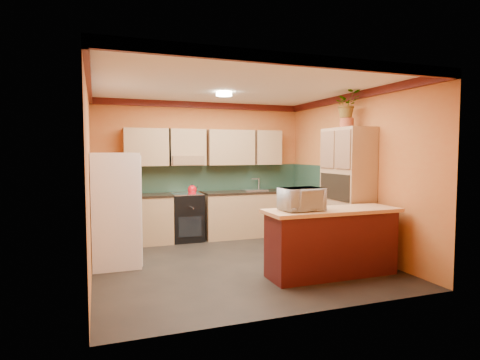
% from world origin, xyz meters
% --- Properties ---
extents(room_shell, '(4.24, 4.24, 2.72)m').
position_xyz_m(room_shell, '(0.02, 0.28, 2.09)').
color(room_shell, black).
rests_on(room_shell, ground).
extents(base_cabinets_back, '(3.65, 0.60, 0.88)m').
position_xyz_m(base_cabinets_back, '(0.24, 1.80, 0.44)').
color(base_cabinets_back, tan).
rests_on(base_cabinets_back, ground).
extents(countertop_back, '(3.65, 0.62, 0.04)m').
position_xyz_m(countertop_back, '(0.24, 1.80, 0.90)').
color(countertop_back, black).
rests_on(countertop_back, base_cabinets_back).
extents(stove, '(0.58, 0.58, 0.91)m').
position_xyz_m(stove, '(-0.38, 1.80, 0.46)').
color(stove, black).
rests_on(stove, ground).
extents(kettle, '(0.19, 0.19, 0.18)m').
position_xyz_m(kettle, '(-0.28, 1.75, 1.00)').
color(kettle, red).
rests_on(kettle, stove).
extents(sink, '(0.48, 0.40, 0.03)m').
position_xyz_m(sink, '(1.02, 1.80, 0.94)').
color(sink, silver).
rests_on(sink, countertop_back).
extents(base_cabinets_right, '(0.60, 0.80, 0.88)m').
position_xyz_m(base_cabinets_right, '(1.80, 1.23, 0.44)').
color(base_cabinets_right, tan).
rests_on(base_cabinets_right, ground).
extents(countertop_right, '(0.62, 0.80, 0.04)m').
position_xyz_m(countertop_right, '(1.80, 1.23, 0.90)').
color(countertop_right, black).
rests_on(countertop_right, base_cabinets_right).
extents(fridge, '(0.68, 0.66, 1.70)m').
position_xyz_m(fridge, '(-1.75, 0.45, 0.85)').
color(fridge, white).
rests_on(fridge, ground).
extents(pantry, '(0.48, 0.90, 2.10)m').
position_xyz_m(pantry, '(1.85, -0.22, 1.05)').
color(pantry, tan).
rests_on(pantry, ground).
extents(fern_pot, '(0.22, 0.22, 0.16)m').
position_xyz_m(fern_pot, '(1.85, -0.17, 2.18)').
color(fern_pot, '#9C4225').
rests_on(fern_pot, pantry).
extents(fern, '(0.47, 0.44, 0.44)m').
position_xyz_m(fern, '(1.85, -0.17, 2.48)').
color(fern, tan).
rests_on(fern, fern_pot).
extents(breakfast_bar, '(1.80, 0.55, 0.88)m').
position_xyz_m(breakfast_bar, '(1.03, -1.05, 0.44)').
color(breakfast_bar, '#491111').
rests_on(breakfast_bar, ground).
extents(bar_top, '(1.90, 0.65, 0.05)m').
position_xyz_m(bar_top, '(1.03, -1.05, 0.91)').
color(bar_top, tan).
rests_on(bar_top, breakfast_bar).
extents(microwave, '(0.58, 0.41, 0.30)m').
position_xyz_m(microwave, '(0.56, -1.05, 1.08)').
color(microwave, white).
rests_on(microwave, bar_top).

